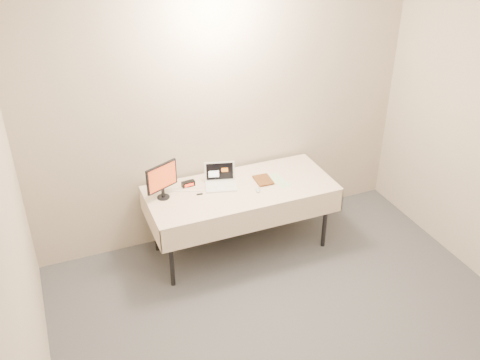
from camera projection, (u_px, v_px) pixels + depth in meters
name	position (u px, v px, depth m)	size (l,w,h in m)	color
back_wall	(224.00, 113.00, 5.33)	(4.00, 0.10, 2.70)	#C3B29D
table	(241.00, 193.00, 5.30)	(1.86, 0.81, 0.74)	black
laptop	(220.00, 180.00, 5.30)	(0.36, 0.32, 0.21)	white
monitor	(162.00, 179.00, 5.01)	(0.33, 0.17, 0.36)	black
book	(256.00, 173.00, 5.31)	(0.16, 0.02, 0.22)	#9A541C
alarm_clock	(188.00, 184.00, 5.28)	(0.13, 0.07, 0.05)	black
clicker	(258.00, 190.00, 5.21)	(0.05, 0.10, 0.02)	silver
paper_form	(279.00, 181.00, 5.39)	(0.12, 0.30, 0.00)	#BEE2B4
usb_dongle	(200.00, 194.00, 5.16)	(0.06, 0.02, 0.01)	black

